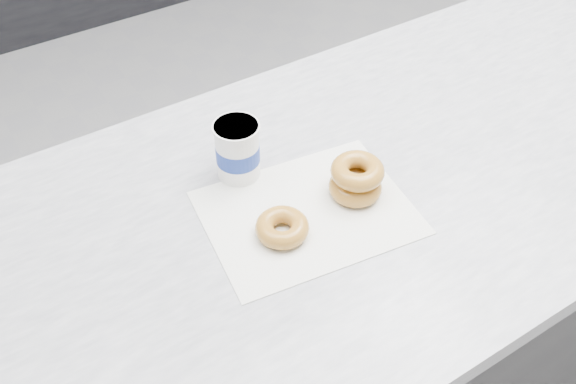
# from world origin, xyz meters

# --- Properties ---
(ground) EXTENTS (5.00, 5.00, 0.00)m
(ground) POSITION_xyz_m (0.00, 0.00, 0.00)
(ground) COLOR gray
(ground) RESTS_ON ground
(counter) EXTENTS (3.06, 0.76, 0.90)m
(counter) POSITION_xyz_m (0.00, -0.60, 0.45)
(counter) COLOR #333335
(counter) RESTS_ON ground
(wax_paper) EXTENTS (0.37, 0.30, 0.00)m
(wax_paper) POSITION_xyz_m (-0.40, -0.62, 0.90)
(wax_paper) COLOR silver
(wax_paper) RESTS_ON counter
(donut_single) EXTENTS (0.12, 0.12, 0.03)m
(donut_single) POSITION_xyz_m (-0.46, -0.64, 0.92)
(donut_single) COLOR #B78332
(donut_single) RESTS_ON wax_paper
(donut_stack) EXTENTS (0.13, 0.13, 0.06)m
(donut_stack) POSITION_xyz_m (-0.31, -0.62, 0.93)
(donut_stack) COLOR #B78332
(donut_stack) RESTS_ON wax_paper
(coffee_cup) EXTENTS (0.09, 0.09, 0.11)m
(coffee_cup) POSITION_xyz_m (-0.45, -0.47, 0.96)
(coffee_cup) COLOR white
(coffee_cup) RESTS_ON counter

